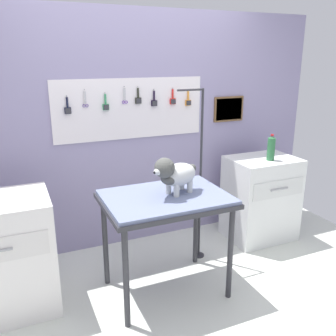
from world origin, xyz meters
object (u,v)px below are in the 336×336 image
object	(u,v)px
grooming_arm	(199,183)
dog	(175,174)
grooming_table	(166,205)
cabinet_right	(260,198)
soda_bottle	(271,148)

from	to	relation	value
grooming_arm	dog	xyz separation A→B (m)	(-0.42, -0.37, 0.26)
grooming_table	grooming_arm	bearing A→B (deg)	36.71
grooming_table	cabinet_right	distance (m)	1.41
dog	soda_bottle	size ratio (longest dim) A/B	1.60
grooming_table	cabinet_right	world-z (taller)	cabinet_right
grooming_arm	cabinet_right	size ratio (longest dim) A/B	1.84
grooming_table	dog	bearing A→B (deg)	-4.35
grooming_table	soda_bottle	distance (m)	1.39
grooming_table	grooming_arm	xyz separation A→B (m)	(0.50, 0.37, -0.01)
grooming_table	cabinet_right	bearing A→B (deg)	20.45
cabinet_right	soda_bottle	size ratio (longest dim) A/B	3.32
soda_bottle	cabinet_right	bearing A→B (deg)	99.82
dog	soda_bottle	xyz separation A→B (m)	(1.23, 0.40, -0.01)
grooming_arm	soda_bottle	distance (m)	0.85
cabinet_right	soda_bottle	xyz separation A→B (m)	(0.01, -0.08, 0.56)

